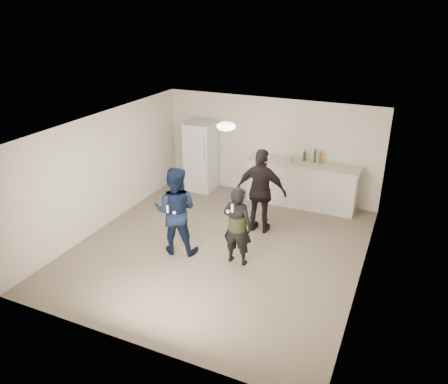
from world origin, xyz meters
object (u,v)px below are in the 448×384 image
at_px(counter, 301,185).
at_px(woman, 237,226).
at_px(man, 176,211).
at_px(fridge, 201,157).
at_px(shaker, 292,159).
at_px(spectator, 261,191).

relative_size(counter, woman, 1.67).
height_order(man, woman, man).
height_order(fridge, man, fridge).
relative_size(fridge, shaker, 10.59).
distance_m(counter, shaker, 0.70).
bearing_deg(spectator, shaker, -99.60).
bearing_deg(counter, man, -118.19).
bearing_deg(shaker, woman, -93.49).
bearing_deg(woman, counter, -96.94).
xyz_separation_m(man, spectator, (1.23, 1.47, 0.04)).
bearing_deg(fridge, counter, 1.50).
distance_m(shaker, woman, 2.97).
height_order(counter, fridge, fridge).
bearing_deg(woman, spectator, -87.85).
distance_m(fridge, man, 3.22).
relative_size(shaker, woman, 0.11).
bearing_deg(man, counter, -132.38).
relative_size(man, spectator, 0.96).
bearing_deg(shaker, fridge, 179.61).
xyz_separation_m(counter, man, (-1.68, -3.13, 0.36)).
relative_size(counter, man, 1.47).
bearing_deg(man, fridge, -86.10).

